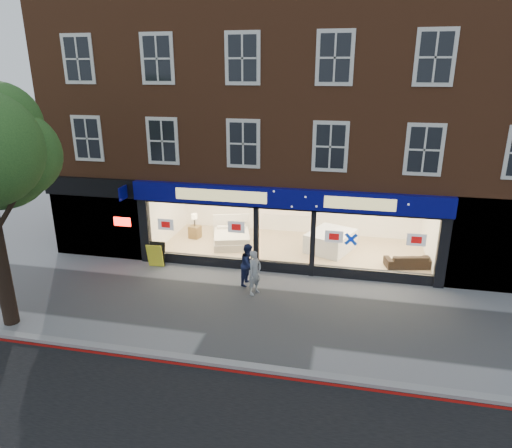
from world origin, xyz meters
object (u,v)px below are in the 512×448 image
(sofa, at_px, (408,261))
(pedestrian_blue, at_px, (249,264))
(mattress_stack, at_px, (331,241))
(display_bed, at_px, (232,237))
(a_board, at_px, (156,255))
(pedestrian_grey, at_px, (255,273))

(sofa, relative_size, pedestrian_blue, 1.14)
(mattress_stack, distance_m, sofa, 3.21)
(display_bed, height_order, sofa, display_bed)
(display_bed, xyz_separation_m, pedestrian_blue, (1.54, -3.44, 0.35))
(display_bed, xyz_separation_m, sofa, (7.21, -0.94, -0.05))
(display_bed, bearing_deg, a_board, -147.02)
(sofa, relative_size, pedestrian_grey, 1.11)
(display_bed, height_order, mattress_stack, display_bed)
(display_bed, bearing_deg, mattress_stack, -13.93)
(a_board, bearing_deg, pedestrian_blue, -13.44)
(sofa, bearing_deg, a_board, -2.72)
(display_bed, distance_m, mattress_stack, 4.21)
(mattress_stack, xyz_separation_m, sofa, (3.00, -1.13, -0.14))
(a_board, distance_m, pedestrian_blue, 3.92)
(mattress_stack, height_order, a_board, a_board)
(sofa, height_order, a_board, a_board)
(sofa, bearing_deg, display_bed, -20.60)
(mattress_stack, height_order, pedestrian_grey, pedestrian_grey)
(display_bed, relative_size, pedestrian_blue, 1.50)
(a_board, relative_size, pedestrian_blue, 0.63)
(display_bed, relative_size, sofa, 1.32)
(mattress_stack, height_order, pedestrian_blue, pedestrian_blue)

